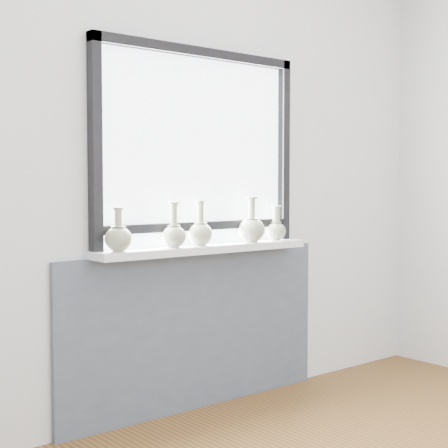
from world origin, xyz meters
TOP-DOWN VIEW (x-y plane):
  - back_wall at (0.00, 1.81)m, footprint 3.60×0.02m
  - apron_panel at (0.00, 1.78)m, footprint 1.70×0.03m
  - windowsill at (0.00, 1.71)m, footprint 1.32×0.18m
  - window at (0.00, 1.77)m, footprint 1.30×0.06m
  - vase_a at (-0.55, 1.69)m, footprint 0.13×0.13m
  - vase_b at (-0.22, 1.69)m, footprint 0.12×0.12m
  - vase_c at (-0.04, 1.70)m, footprint 0.13×0.13m
  - vase_d at (0.31, 1.69)m, footprint 0.15×0.15m
  - vase_e at (0.52, 1.71)m, footprint 0.11×0.11m

SIDE VIEW (x-z plane):
  - apron_panel at x=0.00m, z-range 0.00..0.86m
  - windowsill at x=0.00m, z-range 0.86..0.90m
  - vase_e at x=0.52m, z-range 0.87..1.07m
  - vase_a at x=-0.55m, z-range 0.86..1.08m
  - vase_b at x=-0.22m, z-range 0.85..1.09m
  - vase_c at x=-0.04m, z-range 0.85..1.09m
  - vase_d at x=0.31m, z-range 0.85..1.11m
  - back_wall at x=0.00m, z-range 0.00..2.60m
  - window at x=0.00m, z-range 0.92..1.97m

